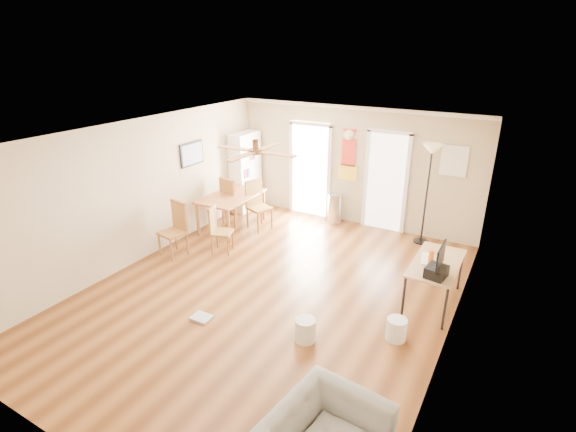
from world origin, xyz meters
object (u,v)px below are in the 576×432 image
Objects in this scene: wastebasket_a at (305,330)px; trash_can at (335,209)px; dining_table at (232,211)px; dining_chair_right_a at (259,206)px; computer_desk at (434,283)px; dining_chair_right_b at (222,230)px; dining_chair_far at (234,200)px; bookshelf at (245,172)px; wastebasket_b at (396,329)px; dining_chair_near at (172,230)px; torchiere_lamp at (426,195)px; printer at (436,272)px.

trash_can is at bearing 108.64° from wastebasket_a.
dining_chair_right_a is at bearing 25.45° from dining_table.
dining_table is 4.60m from computer_desk.
dining_chair_right_b is (0.55, -1.07, 0.08)m from dining_table.
bookshelf is at bearing -60.51° from dining_chair_far.
bookshelf is at bearing 109.49° from dining_table.
wastebasket_b is (4.69, -3.15, -0.78)m from bookshelf.
dining_chair_right_b is 3.97m from computer_desk.
dining_chair_far is at bearing 6.79° from dining_chair_right_b.
dining_chair_far is 2.26m from trash_can.
computer_desk is at bearing -39.80° from trash_can.
trash_can is at bearing 140.20° from computer_desk.
dining_chair_near is (-0.73, -0.58, 0.06)m from dining_chair_right_b.
wastebasket_a is at bearing 149.49° from dining_chair_far.
torchiere_lamp is 2.36m from computer_desk.
dining_chair_right_a is 1.01× the size of dining_chair_near.
dining_table is 4.70× the size of wastebasket_b.
dining_chair_right_a is 3.99m from wastebasket_a.
printer is at bearing -44.27° from trash_can.
computer_desk is 2.24m from wastebasket_a.
dining_chair_right_b is at bearing -160.10° from dining_chair_right_a.
dining_chair_right_b is 2.77× the size of wastebasket_a.
dining_chair_right_a is at bearing -140.15° from trash_can.
computer_desk is 0.64m from printer.
bookshelf is 5.32m from computer_desk.
dining_table is (0.39, -1.11, -0.56)m from bookshelf.
printer is (4.05, -1.59, 0.27)m from dining_chair_right_a.
bookshelf reaches higher than dining_chair_near.
wastebasket_b is at bearing -54.27° from trash_can.
dining_chair_right_a reaches higher than dining_table.
dining_chair_far is 3.24× the size of wastebasket_a.
dining_chair_near is 1.88m from dining_chair_far.
dining_chair_right_a is (0.94, -0.85, -0.41)m from bookshelf.
wastebasket_a is at bearing -71.36° from trash_can.
dining_chair_near is 1.51× the size of trash_can.
dining_chair_far is at bearing 112.48° from dining_chair_right_a.
printer is at bearing 172.49° from dining_chair_far.
dining_chair_right_b is at bearing -144.21° from torchiere_lamp.
torchiere_lamp reaches higher than dining_chair_right_b.
wastebasket_b is (1.08, 0.64, -0.01)m from wastebasket_a.
torchiere_lamp is at bearing 81.32° from wastebasket_a.
printer is at bearing -91.49° from dining_chair_right_a.
wastebasket_b is at bearing -104.63° from printer.
dining_chair_far reaches higher than dining_chair_right_a.
dining_chair_right_a reaches higher than dining_chair_near.
bookshelf is at bearing 3.76° from dining_chair_right_b.
dining_table is 4.52× the size of wastebasket_a.
dining_chair_right_b is at bearing -177.09° from computer_desk.
computer_desk is (2.66, -2.22, 0.01)m from trash_can.
torchiere_lamp is (3.27, 1.03, 0.49)m from dining_chair_right_a.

